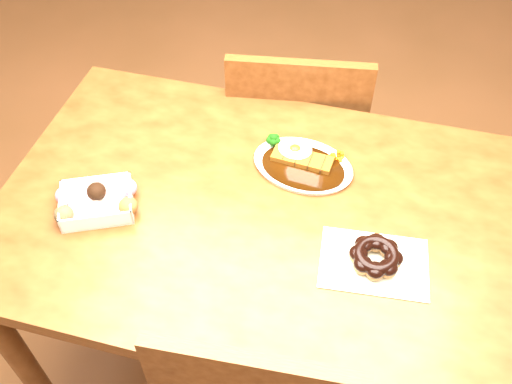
% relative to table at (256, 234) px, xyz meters
% --- Properties ---
extents(ground, '(6.00, 6.00, 0.00)m').
position_rel_table_xyz_m(ground, '(0.00, 0.00, -0.65)').
color(ground, brown).
rests_on(ground, ground).
extents(table, '(1.20, 0.80, 0.75)m').
position_rel_table_xyz_m(table, '(0.00, 0.00, 0.00)').
color(table, '#48230E').
rests_on(table, ground).
extents(chair_far, '(0.48, 0.48, 0.87)m').
position_rel_table_xyz_m(chair_far, '(-0.01, 0.54, -0.17)').
color(chair_far, '#48230E').
rests_on(chair_far, ground).
extents(katsu_curry_plate, '(0.27, 0.21, 0.05)m').
position_rel_table_xyz_m(katsu_curry_plate, '(0.07, 0.16, 0.11)').
color(katsu_curry_plate, white).
rests_on(katsu_curry_plate, table).
extents(donut_box, '(0.20, 0.18, 0.05)m').
position_rel_table_xyz_m(donut_box, '(-0.35, -0.09, 0.12)').
color(donut_box, white).
rests_on(donut_box, table).
extents(pon_de_ring, '(0.24, 0.18, 0.04)m').
position_rel_table_xyz_m(pon_de_ring, '(0.28, -0.08, 0.12)').
color(pon_de_ring, silver).
rests_on(pon_de_ring, table).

